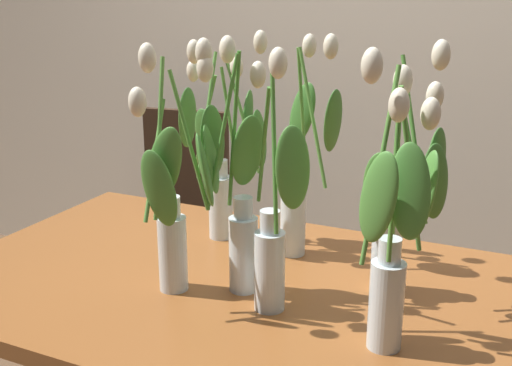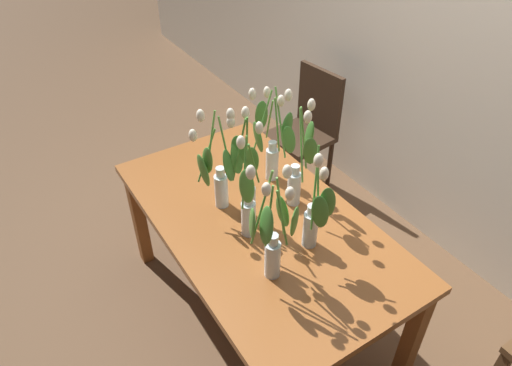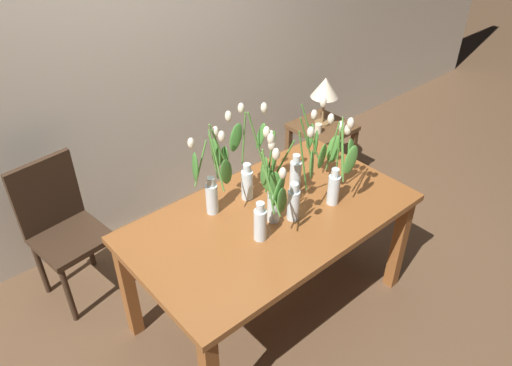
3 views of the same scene
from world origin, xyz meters
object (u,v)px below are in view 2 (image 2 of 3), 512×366
Objects in this scene: tulip_vase_3 at (314,220)px; tulip_vase_4 at (299,172)px; tulip_vase_6 at (244,185)px; dining_chair at (308,125)px; tulip_vase_1 at (273,144)px; dining_table at (258,231)px; tulip_vase_0 at (249,201)px; tulip_vase_5 at (273,236)px; tulip_vase_2 at (218,176)px.

tulip_vase_3 is 0.32m from tulip_vase_4.
tulip_vase_6 is 1.36m from dining_chair.
tulip_vase_4 is (0.23, -0.01, -0.03)m from tulip_vase_1.
tulip_vase_0 is (0.06, -0.09, 0.28)m from dining_table.
dining_table is at bearing 156.72° from tulip_vase_5.
tulip_vase_0 is 0.22m from tulip_vase_2.
tulip_vase_0 is 1.00× the size of tulip_vase_2.
dining_table is 0.42m from tulip_vase_3.
tulip_vase_4 is (-0.29, 0.13, 0.02)m from tulip_vase_3.
tulip_vase_4 is at bearing 98.48° from tulip_vase_0.
tulip_vase_2 is at bearing -171.10° from tulip_vase_0.
tulip_vase_2 is (0.06, -0.35, -0.02)m from tulip_vase_1.
tulip_vase_1 is 1.00× the size of tulip_vase_4.
tulip_vase_6 is at bearing 158.45° from tulip_vase_0.
tulip_vase_0 is 0.98× the size of tulip_vase_3.
tulip_vase_5 is (0.56, -0.37, -0.00)m from tulip_vase_1.
dining_chair reaches higher than dining_table.
tulip_vase_5 is at bearing -82.55° from tulip_vase_3.
tulip_vase_5 and tulip_vase_6 have the same top height.
dining_table is at bearing 38.33° from tulip_vase_2.
tulip_vase_3 is 1.01× the size of tulip_vase_4.
tulip_vase_4 is at bearing -1.37° from tulip_vase_1.
tulip_vase_1 is 1.00× the size of tulip_vase_5.
tulip_vase_5 is at bearing -2.61° from tulip_vase_2.
tulip_vase_1 is at bearing 178.63° from tulip_vase_4.
tulip_vase_6 is (0.11, 0.08, -0.02)m from tulip_vase_2.
tulip_vase_5 is (0.34, -0.15, 0.32)m from dining_table.
tulip_vase_2 is 0.99× the size of tulip_vase_6.
tulip_vase_4 is (0.02, 0.22, 0.29)m from dining_table.
tulip_vase_1 is 1.01× the size of tulip_vase_2.
tulip_vase_3 is at bearing -37.60° from dining_chair.
dining_chair is (-0.63, 0.75, -0.45)m from tulip_vase_1.
dining_table is 0.49m from tulip_vase_5.
tulip_vase_4 is (0.17, 0.35, -0.01)m from tulip_vase_2.
tulip_vase_6 is at bearing -135.24° from dining_table.
tulip_vase_0 is 0.62× the size of dining_chair.
dining_table is 2.73× the size of tulip_vase_6.
tulip_vase_1 is 0.24m from tulip_vase_4.
tulip_vase_3 is at bearing 16.07° from dining_table.
dining_chair is at bearing 129.94° from tulip_vase_1.
tulip_vase_0 is at bearing -81.52° from tulip_vase_4.
tulip_vase_1 is 0.63× the size of dining_chair.
tulip_vase_3 is 0.38m from tulip_vase_6.
dining_chair is at bearing 122.05° from tulip_vase_2.
tulip_vase_0 is 0.98× the size of tulip_vase_5.
dining_chair is at bearing 130.40° from tulip_vase_0.
dining_table is 1.72× the size of dining_chair.
tulip_vase_0 reaches higher than dining_table.
tulip_vase_4 reaches higher than tulip_vase_0.
tulip_vase_2 reaches higher than tulip_vase_0.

